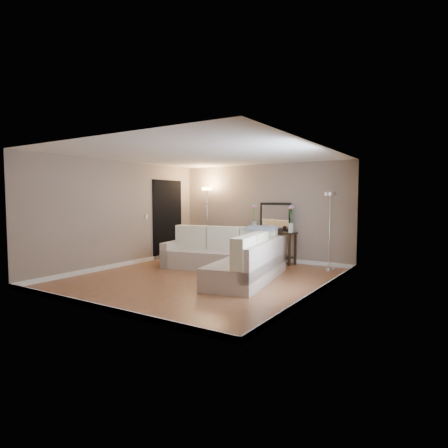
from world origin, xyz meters
The scene contains 23 objects.
floor centered at (0.00, 0.00, -0.01)m, with size 5.00×5.50×0.01m, color brown.
ceiling centered at (0.00, 0.00, 2.60)m, with size 5.00×5.50×0.01m, color white.
wall_back centered at (0.00, 2.76, 1.30)m, with size 5.00×0.02×2.60m, color gray.
wall_front centered at (0.00, -2.76, 1.30)m, with size 5.00×0.02×2.60m, color gray.
wall_left centered at (-2.51, 0.00, 1.30)m, with size 0.02×5.50×2.60m, color gray.
wall_right centered at (2.51, 0.00, 1.30)m, with size 0.02×5.50×2.60m, color gray.
baseboard_back centered at (0.00, 2.73, 0.05)m, with size 5.00×0.03×0.10m, color white.
baseboard_front centered at (0.00, -2.73, 0.05)m, with size 5.00×0.03×0.10m, color white.
baseboard_left centered at (-2.48, 0.00, 0.05)m, with size 0.03×5.50×0.10m, color white.
baseboard_right centered at (2.48, 0.00, 0.05)m, with size 0.03×5.50×0.10m, color white.
doorway centered at (-2.48, 1.70, 1.10)m, with size 0.02×1.20×2.20m, color black.
switch_plate centered at (-2.48, 0.85, 1.20)m, with size 0.02×0.08×0.12m, color white.
sectional_sofa centered at (0.25, 0.67, 0.37)m, with size 3.29×2.86×1.00m.
throw_blanket centered at (0.63, 1.47, 0.99)m, with size 0.72×0.41×0.05m, color #7D8AA2.
console_table centered at (0.32, 2.50, 0.47)m, with size 1.38×0.54×0.83m.
leaning_mirror centered at (0.43, 2.66, 1.20)m, with size 0.95×0.17×0.74m.
table_decor centered at (0.39, 2.45, 0.85)m, with size 0.57×0.17×0.13m.
flower_vase_left centered at (-0.16, 2.57, 1.12)m, with size 0.16×0.14×0.71m.
flower_vase_right centered at (0.96, 2.41, 1.12)m, with size 0.16×0.14×0.71m.
floor_lamp_lit centered at (-1.64, 2.44, 1.42)m, with size 0.31×0.31×2.00m.
floor_lamp_unlit centered at (1.99, 2.27, 1.29)m, with size 0.28×0.28×1.83m.
charcoal_rug centered at (-1.71, 2.05, 0.01)m, with size 1.31×0.98×0.02m, color black.
black_bag centered at (-1.91, 1.92, 0.06)m, with size 0.37×0.26×0.24m, color black.
Camera 1 is at (4.59, -6.38, 1.70)m, focal length 30.00 mm.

